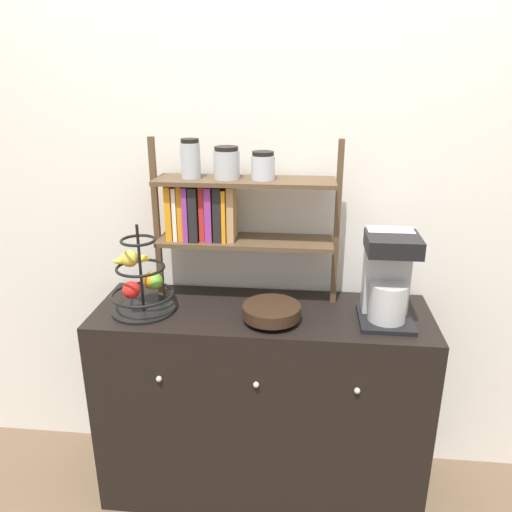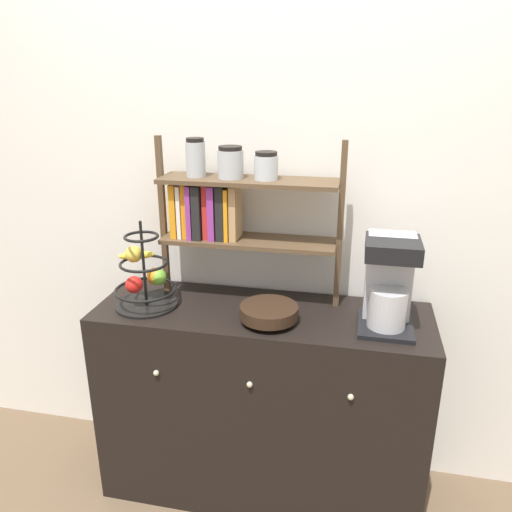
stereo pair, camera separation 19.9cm
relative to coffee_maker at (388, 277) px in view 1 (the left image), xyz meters
The scene contains 6 objects.
wall_back 0.61m from the coffee_maker, 149.63° to the left, with size 7.00×0.05×2.60m, color silver.
sideboard 0.81m from the coffee_maker, behind, with size 1.40×0.48×0.91m.
coffee_maker is the anchor object (origin of this frame).
fruit_stand 0.99m from the coffee_maker, behind, with size 0.26×0.26×0.37m.
wooden_bowl 0.48m from the coffee_maker, behind, with size 0.23×0.23×0.07m.
shelf_hutch 0.73m from the coffee_maker, 168.46° to the left, with size 0.78×0.20×0.69m.
Camera 1 is at (0.17, -1.64, 1.83)m, focal length 35.00 mm.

